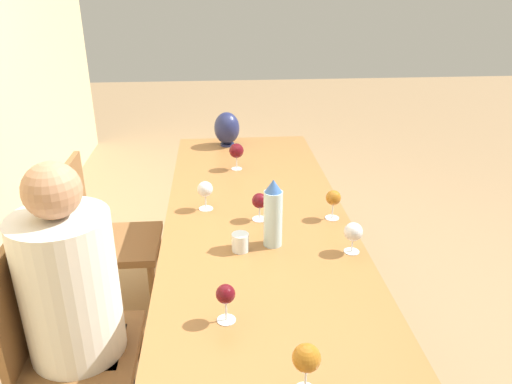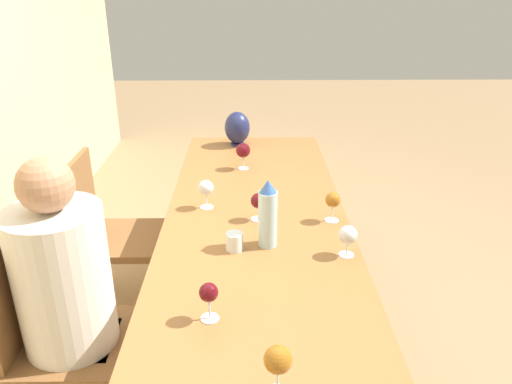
{
  "view_description": "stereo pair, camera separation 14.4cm",
  "coord_description": "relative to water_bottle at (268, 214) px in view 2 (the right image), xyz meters",
  "views": [
    {
      "loc": [
        -2.1,
        0.17,
        1.81
      ],
      "look_at": [
        0.03,
        0.0,
        0.86
      ],
      "focal_mm": 35.0,
      "sensor_mm": 36.0,
      "label": 1
    },
    {
      "loc": [
        -2.1,
        0.03,
        1.81
      ],
      "look_at": [
        0.03,
        0.0,
        0.86
      ],
      "focal_mm": 35.0,
      "sensor_mm": 36.0,
      "label": 2
    }
  ],
  "objects": [
    {
      "name": "water_tumbler",
      "position": [
        -0.04,
        0.14,
        -0.1
      ],
      "size": [
        0.07,
        0.07,
        0.08
      ],
      "color": "silver",
      "rests_on": "dining_table"
    },
    {
      "name": "wine_glass_6",
      "position": [
        0.36,
        0.28,
        -0.04
      ],
      "size": [
        0.07,
        0.07,
        0.14
      ],
      "color": "silver",
      "rests_on": "dining_table"
    },
    {
      "name": "wine_glass_4",
      "position": [
        0.88,
        0.11,
        -0.03
      ],
      "size": [
        0.08,
        0.08,
        0.15
      ],
      "color": "silver",
      "rests_on": "dining_table"
    },
    {
      "name": "wine_glass_0",
      "position": [
        -0.48,
        0.21,
        -0.04
      ],
      "size": [
        0.06,
        0.06,
        0.14
      ],
      "color": "silver",
      "rests_on": "dining_table"
    },
    {
      "name": "wine_glass_5",
      "position": [
        0.22,
        -0.3,
        -0.04
      ],
      "size": [
        0.07,
        0.07,
        0.14
      ],
      "color": "silver",
      "rests_on": "dining_table"
    },
    {
      "name": "wine_glass_3",
      "position": [
        -0.8,
        0.0,
        -0.03
      ],
      "size": [
        0.08,
        0.08,
        0.15
      ],
      "color": "silver",
      "rests_on": "dining_table"
    },
    {
      "name": "ground_plane",
      "position": [
        0.29,
        0.04,
        -0.91
      ],
      "size": [
        14.0,
        14.0,
        0.0
      ],
      "primitive_type": "plane",
      "color": "#937551"
    },
    {
      "name": "wine_glass_2",
      "position": [
        -0.09,
        -0.31,
        -0.05
      ],
      "size": [
        0.08,
        0.08,
        0.13
      ],
      "color": "silver",
      "rests_on": "dining_table"
    },
    {
      "name": "person_near",
      "position": [
        -0.24,
        0.76,
        -0.24
      ],
      "size": [
        0.35,
        0.35,
        1.24
      ],
      "color": "#2D2D38",
      "rests_on": "ground_plane"
    },
    {
      "name": "water_bottle",
      "position": [
        0.0,
        0.0,
        0.0
      ],
      "size": [
        0.08,
        0.08,
        0.29
      ],
      "color": "#ADCCD6",
      "rests_on": "dining_table"
    },
    {
      "name": "vase",
      "position": [
        1.31,
        0.15,
        -0.03
      ],
      "size": [
        0.16,
        0.16,
        0.22
      ],
      "color": "#1E234C",
      "rests_on": "dining_table"
    },
    {
      "name": "chair_near",
      "position": [
        -0.24,
        0.84,
        -0.4
      ],
      "size": [
        0.44,
        0.44,
        0.93
      ],
      "color": "brown",
      "rests_on": "ground_plane"
    },
    {
      "name": "chair_far",
      "position": [
        0.6,
        0.84,
        -0.4
      ],
      "size": [
        0.44,
        0.44,
        0.93
      ],
      "color": "brown",
      "rests_on": "ground_plane"
    },
    {
      "name": "wine_glass_1",
      "position": [
        0.23,
        0.03,
        -0.05
      ],
      "size": [
        0.07,
        0.07,
        0.13
      ],
      "color": "silver",
      "rests_on": "dining_table"
    },
    {
      "name": "dining_table",
      "position": [
        0.29,
        0.04,
        -0.22
      ],
      "size": [
        2.37,
        0.85,
        0.76
      ],
      "color": "#936033",
      "rests_on": "ground_plane"
    }
  ]
}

